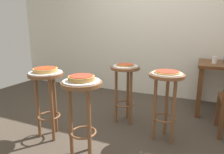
# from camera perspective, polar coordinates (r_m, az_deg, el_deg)

# --- Properties ---
(ground_plane) EXTENTS (6.00, 6.00, 0.00)m
(ground_plane) POSITION_cam_1_polar(r_m,az_deg,el_deg) (2.50, 3.12, -15.55)
(ground_plane) COLOR #42382D
(back_wall) EXTENTS (6.00, 0.10, 3.00)m
(back_wall) POSITION_cam_1_polar(r_m,az_deg,el_deg) (3.79, 12.70, 17.43)
(back_wall) COLOR silver
(back_wall) RESTS_ON ground_plane
(stool_foreground) EXTENTS (0.37, 0.37, 0.75)m
(stool_foreground) POSITION_cam_1_polar(r_m,az_deg,el_deg) (1.88, -8.44, -7.33)
(stool_foreground) COLOR brown
(stool_foreground) RESTS_ON ground_plane
(serving_plate_foreground) EXTENTS (0.34, 0.34, 0.01)m
(serving_plate_foreground) POSITION_cam_1_polar(r_m,az_deg,el_deg) (1.82, -8.66, -1.15)
(serving_plate_foreground) COLOR silver
(serving_plate_foreground) RESTS_ON stool_foreground
(pizza_foreground) EXTENTS (0.24, 0.24, 0.05)m
(pizza_foreground) POSITION_cam_1_polar(r_m,az_deg,el_deg) (1.81, -8.69, -0.28)
(pizza_foreground) COLOR #B78442
(pizza_foreground) RESTS_ON serving_plate_foreground
(stool_middle) EXTENTS (0.37, 0.37, 0.75)m
(stool_middle) POSITION_cam_1_polar(r_m,az_deg,el_deg) (2.33, -17.99, -3.79)
(stool_middle) COLOR brown
(stool_middle) RESTS_ON ground_plane
(serving_plate_middle) EXTENTS (0.35, 0.35, 0.01)m
(serving_plate_middle) POSITION_cam_1_polar(r_m,az_deg,el_deg) (2.28, -18.37, 1.24)
(serving_plate_middle) COLOR silver
(serving_plate_middle) RESTS_ON stool_middle
(pizza_middle) EXTENTS (0.26, 0.26, 0.05)m
(pizza_middle) POSITION_cam_1_polar(r_m,az_deg,el_deg) (2.27, -18.42, 1.94)
(pizza_middle) COLOR tan
(pizza_middle) RESTS_ON serving_plate_middle
(stool_leftside) EXTENTS (0.37, 0.37, 0.75)m
(stool_leftside) POSITION_cam_1_polar(r_m,az_deg,el_deg) (2.24, 15.06, -4.23)
(stool_leftside) COLOR brown
(stool_leftside) RESTS_ON ground_plane
(serving_plate_leftside) EXTENTS (0.33, 0.33, 0.01)m
(serving_plate_leftside) POSITION_cam_1_polar(r_m,az_deg,el_deg) (2.19, 15.39, 0.99)
(serving_plate_leftside) COLOR silver
(serving_plate_leftside) RESTS_ON stool_leftside
(pizza_leftside) EXTENTS (0.27, 0.27, 0.02)m
(pizza_leftside) POSITION_cam_1_polar(r_m,az_deg,el_deg) (2.19, 15.41, 1.40)
(pizza_leftside) COLOR tan
(pizza_leftside) RESTS_ON serving_plate_leftside
(stool_rear) EXTENTS (0.37, 0.37, 0.75)m
(stool_rear) POSITION_cam_1_polar(r_m,az_deg,el_deg) (2.59, 3.72, -1.43)
(stool_rear) COLOR brown
(stool_rear) RESTS_ON ground_plane
(serving_plate_rear) EXTENTS (0.32, 0.32, 0.01)m
(serving_plate_rear) POSITION_cam_1_polar(r_m,az_deg,el_deg) (2.55, 3.79, 3.12)
(serving_plate_rear) COLOR silver
(serving_plate_rear) RESTS_ON stool_rear
(pizza_rear) EXTENTS (0.23, 0.23, 0.02)m
(pizza_rear) POSITION_cam_1_polar(r_m,az_deg,el_deg) (2.55, 3.80, 3.47)
(pizza_rear) COLOR #B78442
(pizza_rear) RESTS_ON serving_plate_rear
(cup_near_edge) EXTENTS (0.07, 0.07, 0.10)m
(cup_near_edge) POSITION_cam_1_polar(r_m,az_deg,el_deg) (3.16, 27.17, 4.30)
(cup_near_edge) COLOR silver
(cup_near_edge) RESTS_ON dining_table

